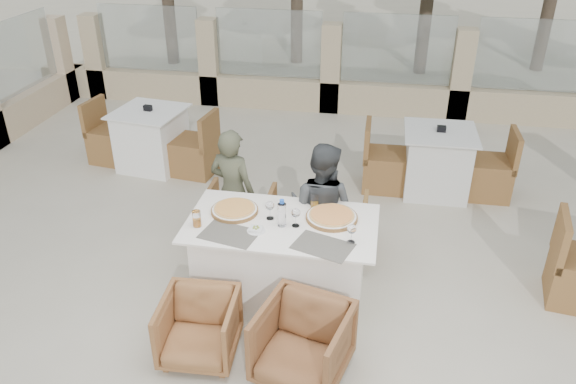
% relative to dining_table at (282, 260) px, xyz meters
% --- Properties ---
extents(ground, '(80.00, 80.00, 0.00)m').
position_rel_dining_table_xyz_m(ground, '(-0.12, -0.01, -0.39)').
color(ground, '#BCB5A0').
rests_on(ground, ground).
extents(sand_patch, '(30.00, 16.00, 0.01)m').
position_rel_dining_table_xyz_m(sand_patch, '(-0.12, 13.99, -0.38)').
color(sand_patch, beige).
rests_on(sand_patch, ground).
extents(perimeter_wall_far, '(10.00, 0.34, 1.60)m').
position_rel_dining_table_xyz_m(perimeter_wall_far, '(-0.12, 4.79, 0.42)').
color(perimeter_wall_far, tan).
rests_on(perimeter_wall_far, ground).
extents(dining_table, '(1.60, 0.90, 0.77)m').
position_rel_dining_table_xyz_m(dining_table, '(0.00, 0.00, 0.00)').
color(dining_table, white).
rests_on(dining_table, ground).
extents(placemat_near_left, '(0.50, 0.39, 0.00)m').
position_rel_dining_table_xyz_m(placemat_near_left, '(-0.38, -0.25, 0.39)').
color(placemat_near_left, '#605C53').
rests_on(placemat_near_left, dining_table).
extents(placemat_near_right, '(0.52, 0.42, 0.00)m').
position_rel_dining_table_xyz_m(placemat_near_right, '(0.38, -0.29, 0.39)').
color(placemat_near_right, '#605C52').
rests_on(placemat_near_right, dining_table).
extents(pizza_left, '(0.50, 0.50, 0.05)m').
position_rel_dining_table_xyz_m(pizza_left, '(-0.43, 0.10, 0.41)').
color(pizza_left, '#CF661C').
rests_on(pizza_left, dining_table).
extents(pizza_right, '(0.52, 0.52, 0.06)m').
position_rel_dining_table_xyz_m(pizza_right, '(0.41, 0.13, 0.41)').
color(pizza_right, '#DE5B1E').
rests_on(pizza_right, dining_table).
extents(water_bottle, '(0.09, 0.09, 0.24)m').
position_rel_dining_table_xyz_m(water_bottle, '(0.01, -0.04, 0.51)').
color(water_bottle, silver).
rests_on(water_bottle, dining_table).
extents(wine_glass_centre, '(0.10, 0.10, 0.18)m').
position_rel_dining_table_xyz_m(wine_glass_centre, '(-0.11, 0.05, 0.48)').
color(wine_glass_centre, silver).
rests_on(wine_glass_centre, dining_table).
extents(wine_glass_near, '(0.09, 0.09, 0.18)m').
position_rel_dining_table_xyz_m(wine_glass_near, '(0.12, -0.03, 0.48)').
color(wine_glass_near, white).
rests_on(wine_glass_near, dining_table).
extents(wine_glass_corner, '(0.10, 0.10, 0.18)m').
position_rel_dining_table_xyz_m(wine_glass_corner, '(0.60, -0.20, 0.48)').
color(wine_glass_corner, white).
rests_on(wine_glass_corner, dining_table).
extents(beer_glass_left, '(0.09, 0.09, 0.14)m').
position_rel_dining_table_xyz_m(beer_glass_left, '(-0.68, -0.18, 0.46)').
color(beer_glass_left, orange).
rests_on(beer_glass_left, dining_table).
extents(beer_glass_right, '(0.09, 0.09, 0.14)m').
position_rel_dining_table_xyz_m(beer_glass_right, '(0.24, 0.30, 0.46)').
color(beer_glass_right, orange).
rests_on(beer_glass_right, dining_table).
extents(olive_dish, '(0.14, 0.14, 0.04)m').
position_rel_dining_table_xyz_m(olive_dish, '(-0.18, -0.17, 0.41)').
color(olive_dish, white).
rests_on(olive_dish, dining_table).
extents(armchair_far_left, '(0.67, 0.69, 0.62)m').
position_rel_dining_table_xyz_m(armchair_far_left, '(-0.58, 0.71, -0.07)').
color(armchair_far_left, olive).
rests_on(armchair_far_left, ground).
extents(armchair_far_right, '(0.62, 0.64, 0.58)m').
position_rel_dining_table_xyz_m(armchair_far_right, '(0.37, 0.81, -0.09)').
color(armchair_far_right, olive).
rests_on(armchair_far_right, ground).
extents(armchair_near_left, '(0.60, 0.61, 0.53)m').
position_rel_dining_table_xyz_m(armchair_near_left, '(-0.49, -0.82, -0.12)').
color(armchair_near_left, '#8F5D34').
rests_on(armchair_near_left, ground).
extents(armchair_near_right, '(0.77, 0.79, 0.59)m').
position_rel_dining_table_xyz_m(armchair_near_right, '(0.32, -0.88, -0.09)').
color(armchair_near_right, brown).
rests_on(armchair_near_right, ground).
extents(diner_left, '(0.53, 0.42, 1.29)m').
position_rel_dining_table_xyz_m(diner_left, '(-0.61, 0.67, 0.26)').
color(diner_left, '#4A4D38').
rests_on(diner_left, ground).
extents(diner_right, '(0.74, 0.65, 1.30)m').
position_rel_dining_table_xyz_m(diner_right, '(0.28, 0.49, 0.26)').
color(diner_right, '#3A3E40').
rests_on(diner_right, ground).
extents(bg_table_a, '(1.74, 1.04, 0.77)m').
position_rel_dining_table_xyz_m(bg_table_a, '(-2.15, 2.31, 0.00)').
color(bg_table_a, white).
rests_on(bg_table_a, ground).
extents(bg_table_b, '(1.65, 0.84, 0.77)m').
position_rel_dining_table_xyz_m(bg_table_b, '(1.43, 2.26, 0.00)').
color(bg_table_b, silver).
rests_on(bg_table_b, ground).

